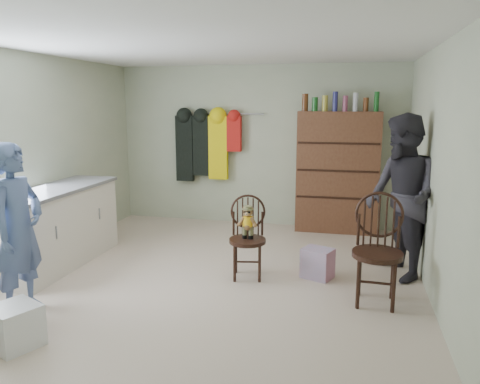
% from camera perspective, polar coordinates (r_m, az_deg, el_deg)
% --- Properties ---
extents(ground_plane, '(5.00, 5.00, 0.00)m').
position_cam_1_polar(ground_plane, '(5.32, -3.17, -10.39)').
color(ground_plane, beige).
rests_on(ground_plane, ground).
extents(room_walls, '(5.00, 5.00, 5.00)m').
position_cam_1_polar(room_walls, '(5.48, -1.76, 7.22)').
color(room_walls, '#B9BFA0').
rests_on(room_walls, ground).
extents(counter, '(0.64, 1.86, 0.94)m').
position_cam_1_polar(counter, '(6.00, -21.42, -3.92)').
color(counter, silver).
rests_on(counter, ground).
extents(plastic_tub, '(0.47, 0.46, 0.34)m').
position_cam_1_polar(plastic_tub, '(4.28, -25.74, -14.50)').
color(plastic_tub, white).
rests_on(plastic_tub, ground).
extents(chair_front, '(0.48, 0.48, 0.91)m').
position_cam_1_polar(chair_front, '(5.20, 0.94, -4.71)').
color(chair_front, black).
rests_on(chair_front, ground).
extents(chair_far, '(0.50, 0.50, 1.08)m').
position_cam_1_polar(chair_far, '(4.73, 16.44, -6.17)').
color(chair_far, black).
rests_on(chair_far, ground).
extents(striped_bag, '(0.39, 0.35, 0.34)m').
position_cam_1_polar(striped_bag, '(5.33, 9.43, -8.56)').
color(striped_bag, pink).
rests_on(striped_bag, ground).
extents(person_left, '(0.39, 0.59, 1.59)m').
position_cam_1_polar(person_left, '(4.67, -25.40, -4.24)').
color(person_left, '#4D608D').
rests_on(person_left, ground).
extents(person_right, '(0.94, 1.06, 1.82)m').
position_cam_1_polar(person_right, '(5.38, 19.07, -0.61)').
color(person_right, '#2D2B33').
rests_on(person_right, ground).
extents(dresser, '(1.20, 0.39, 2.08)m').
position_cam_1_polar(dresser, '(7.12, 11.81, 2.46)').
color(dresser, brown).
rests_on(dresser, ground).
extents(coat_rack, '(1.42, 0.12, 1.09)m').
position_cam_1_polar(coat_rack, '(7.51, -4.20, 5.67)').
color(coat_rack, '#99999E').
rests_on(coat_rack, ground).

